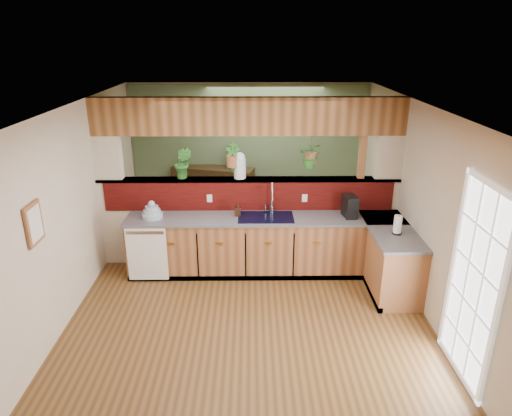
{
  "coord_description": "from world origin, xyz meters",
  "views": [
    {
      "loc": [
        0.04,
        -5.29,
        3.42
      ],
      "look_at": [
        0.1,
        0.7,
        1.15
      ],
      "focal_mm": 32.0,
      "sensor_mm": 36.0,
      "label": 1
    }
  ],
  "objects_px": {
    "dish_stack": "(152,212)",
    "coffee_maker": "(350,207)",
    "shelving_console": "(214,193)",
    "paper_towel": "(398,225)",
    "soap_dispenser": "(238,209)",
    "faucet": "(272,197)",
    "glass_jar": "(240,165)"
  },
  "relations": [
    {
      "from": "faucet",
      "to": "soap_dispenser",
      "type": "distance_m",
      "value": 0.54
    },
    {
      "from": "faucet",
      "to": "glass_jar",
      "type": "relative_size",
      "value": 1.24
    },
    {
      "from": "glass_jar",
      "to": "shelving_console",
      "type": "relative_size",
      "value": 0.25
    },
    {
      "from": "coffee_maker",
      "to": "glass_jar",
      "type": "distance_m",
      "value": 1.76
    },
    {
      "from": "soap_dispenser",
      "to": "coffee_maker",
      "type": "bearing_deg",
      "value": -1.99
    },
    {
      "from": "faucet",
      "to": "shelving_console",
      "type": "height_order",
      "value": "faucet"
    },
    {
      "from": "dish_stack",
      "to": "coffee_maker",
      "type": "relative_size",
      "value": 0.95
    },
    {
      "from": "faucet",
      "to": "paper_towel",
      "type": "bearing_deg",
      "value": -24.72
    },
    {
      "from": "dish_stack",
      "to": "coffee_maker",
      "type": "xyz_separation_m",
      "value": [
        2.92,
        0.01,
        0.06
      ]
    },
    {
      "from": "faucet",
      "to": "coffee_maker",
      "type": "height_order",
      "value": "faucet"
    },
    {
      "from": "paper_towel",
      "to": "glass_jar",
      "type": "relative_size",
      "value": 0.7
    },
    {
      "from": "coffee_maker",
      "to": "soap_dispenser",
      "type": "bearing_deg",
      "value": 168.52
    },
    {
      "from": "dish_stack",
      "to": "coffee_maker",
      "type": "height_order",
      "value": "coffee_maker"
    },
    {
      "from": "dish_stack",
      "to": "glass_jar",
      "type": "bearing_deg",
      "value": 16.27
    },
    {
      "from": "dish_stack",
      "to": "paper_towel",
      "type": "distance_m",
      "value": 3.49
    },
    {
      "from": "glass_jar",
      "to": "soap_dispenser",
      "type": "bearing_deg",
      "value": -95.8
    },
    {
      "from": "soap_dispenser",
      "to": "faucet",
      "type": "bearing_deg",
      "value": 10.08
    },
    {
      "from": "dish_stack",
      "to": "paper_towel",
      "type": "xyz_separation_m",
      "value": [
        3.44,
        -0.62,
        0.04
      ]
    },
    {
      "from": "coffee_maker",
      "to": "shelving_console",
      "type": "distance_m",
      "value": 3.21
    },
    {
      "from": "faucet",
      "to": "paper_towel",
      "type": "relative_size",
      "value": 1.78
    },
    {
      "from": "faucet",
      "to": "shelving_console",
      "type": "relative_size",
      "value": 0.31
    },
    {
      "from": "paper_towel",
      "to": "shelving_console",
      "type": "xyz_separation_m",
      "value": [
        -2.72,
        2.89,
        -0.53
      ]
    },
    {
      "from": "dish_stack",
      "to": "shelving_console",
      "type": "relative_size",
      "value": 0.19
    },
    {
      "from": "faucet",
      "to": "dish_stack",
      "type": "height_order",
      "value": "faucet"
    },
    {
      "from": "coffee_maker",
      "to": "shelving_console",
      "type": "relative_size",
      "value": 0.2
    },
    {
      "from": "soap_dispenser",
      "to": "paper_towel",
      "type": "xyz_separation_m",
      "value": [
        2.18,
        -0.68,
        0.03
      ]
    },
    {
      "from": "coffee_maker",
      "to": "paper_towel",
      "type": "relative_size",
      "value": 1.15
    },
    {
      "from": "soap_dispenser",
      "to": "glass_jar",
      "type": "bearing_deg",
      "value": 84.2
    },
    {
      "from": "faucet",
      "to": "dish_stack",
      "type": "bearing_deg",
      "value": -175.0
    },
    {
      "from": "faucet",
      "to": "coffee_maker",
      "type": "bearing_deg",
      "value": -7.3
    },
    {
      "from": "soap_dispenser",
      "to": "shelving_console",
      "type": "distance_m",
      "value": 2.33
    },
    {
      "from": "dish_stack",
      "to": "glass_jar",
      "type": "relative_size",
      "value": 0.76
    }
  ]
}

